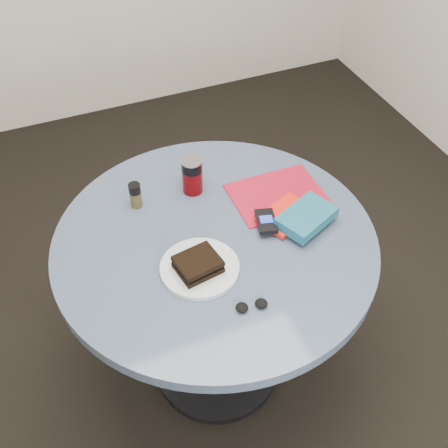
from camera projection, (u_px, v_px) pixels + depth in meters
name	position (u px, v px, depth m)	size (l,w,h in m)	color
ground	(217.00, 368.00, 2.25)	(4.00, 4.00, 0.00)	black
table	(216.00, 273.00, 1.84)	(1.00, 1.00, 0.75)	black
plate	(200.00, 268.00, 1.63)	(0.23, 0.23, 0.01)	silver
sandwich	(198.00, 264.00, 1.60)	(0.14, 0.12, 0.04)	black
soda_can	(192.00, 175.00, 1.84)	(0.08, 0.08, 0.13)	#590407
pepper_grinder	(135.00, 195.00, 1.80)	(0.05, 0.05, 0.09)	#42391C
magazine	(277.00, 195.00, 1.86)	(0.30, 0.22, 0.01)	maroon
red_book	(286.00, 215.00, 1.78)	(0.17, 0.12, 0.01)	red
novel	(306.00, 217.00, 1.73)	(0.18, 0.12, 0.03)	#165169
mp3_player	(266.00, 221.00, 1.74)	(0.08, 0.11, 0.02)	black
headphones	(252.00, 306.00, 1.53)	(0.09, 0.05, 0.02)	black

